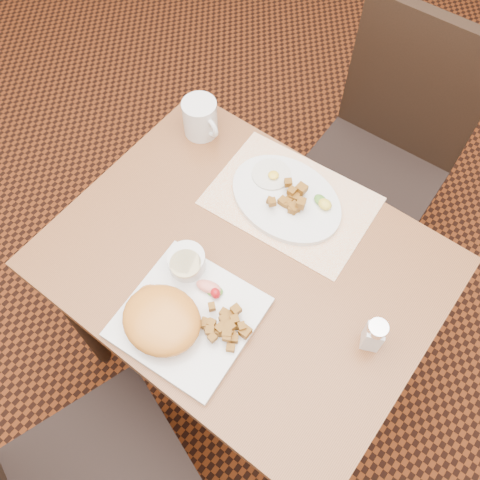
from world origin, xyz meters
name	(u,v)px	position (x,y,z in m)	size (l,w,h in m)	color
ground	(243,356)	(0.00, 0.00, 0.00)	(8.00, 8.00, 0.00)	black
table	(244,280)	(0.00, 0.00, 0.64)	(0.90, 0.70, 0.75)	brown
chair_far	(383,149)	(0.05, 0.68, 0.54)	(0.43, 0.44, 0.97)	black
placemat	(291,201)	(-0.01, 0.21, 0.75)	(0.40, 0.28, 0.00)	white
plate_square	(189,317)	(-0.01, -0.19, 0.76)	(0.28, 0.28, 0.02)	silver
plate_oval	(286,199)	(-0.02, 0.20, 0.76)	(0.30, 0.23, 0.02)	silver
hollandaise_mound	(161,320)	(-0.04, -0.24, 0.80)	(0.18, 0.16, 0.07)	orange
ramekin	(187,262)	(-0.09, -0.10, 0.79)	(0.09, 0.09, 0.05)	silver
garnish_sq	(211,289)	(-0.01, -0.11, 0.78)	(0.07, 0.05, 0.03)	#387223
fried_egg	(272,174)	(-0.09, 0.23, 0.77)	(0.10, 0.10, 0.02)	white
garnish_ov	(323,203)	(0.07, 0.24, 0.78)	(0.06, 0.04, 0.02)	#387223
salt_shaker	(374,335)	(0.34, 0.00, 0.80)	(0.06, 0.06, 0.10)	white
coffee_mug	(201,118)	(-0.33, 0.25, 0.80)	(0.12, 0.09, 0.10)	silver
home_fries_sq	(224,327)	(0.07, -0.17, 0.78)	(0.11, 0.10, 0.03)	#935C17
home_fries_ov	(292,200)	(0.00, 0.19, 0.79)	(0.09, 0.10, 0.04)	#935C17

